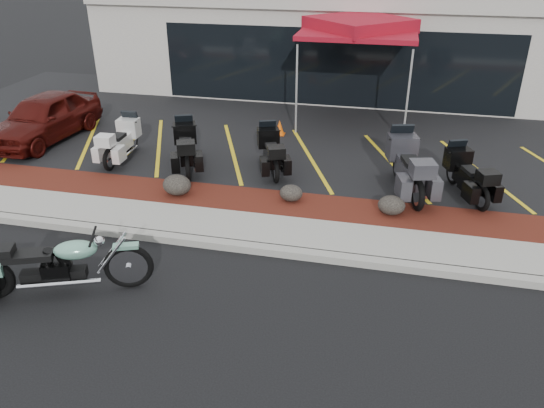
% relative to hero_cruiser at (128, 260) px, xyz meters
% --- Properties ---
extents(ground, '(90.00, 90.00, 0.00)m').
position_rel_hero_cruiser_xyz_m(ground, '(2.17, 0.73, -0.56)').
color(ground, black).
rests_on(ground, ground).
extents(curb, '(24.00, 0.25, 0.15)m').
position_rel_hero_cruiser_xyz_m(curb, '(2.17, 1.63, -0.49)').
color(curb, gray).
rests_on(curb, ground).
extents(sidewalk, '(24.00, 1.20, 0.15)m').
position_rel_hero_cruiser_xyz_m(sidewalk, '(2.17, 2.33, -0.49)').
color(sidewalk, gray).
rests_on(sidewalk, ground).
extents(mulch_bed, '(24.00, 1.20, 0.16)m').
position_rel_hero_cruiser_xyz_m(mulch_bed, '(2.17, 3.53, -0.48)').
color(mulch_bed, '#360C0C').
rests_on(mulch_bed, ground).
extents(upper_lot, '(26.00, 9.60, 0.15)m').
position_rel_hero_cruiser_xyz_m(upper_lot, '(2.17, 8.93, -0.49)').
color(upper_lot, black).
rests_on(upper_lot, ground).
extents(dealership_building, '(18.00, 8.16, 4.00)m').
position_rel_hero_cruiser_xyz_m(dealership_building, '(2.17, 15.20, 1.44)').
color(dealership_building, '#AAA49A').
rests_on(dealership_building, ground).
extents(boulder_left, '(0.67, 0.56, 0.47)m').
position_rel_hero_cruiser_xyz_m(boulder_left, '(-0.48, 3.40, -0.17)').
color(boulder_left, black).
rests_on(boulder_left, mulch_bed).
extents(boulder_mid, '(0.53, 0.44, 0.37)m').
position_rel_hero_cruiser_xyz_m(boulder_mid, '(2.15, 3.67, -0.22)').
color(boulder_mid, black).
rests_on(boulder_mid, mulch_bed).
extents(boulder_right, '(0.59, 0.49, 0.42)m').
position_rel_hero_cruiser_xyz_m(boulder_right, '(4.38, 3.51, -0.20)').
color(boulder_right, black).
rests_on(boulder_right, mulch_bed).
extents(hero_cruiser, '(3.28, 1.90, 1.13)m').
position_rel_hero_cruiser_xyz_m(hero_cruiser, '(0.00, 0.00, 0.00)').
color(hero_cruiser, '#68A28A').
rests_on(hero_cruiser, ground).
extents(touring_white, '(0.83, 1.99, 1.14)m').
position_rel_hero_cruiser_xyz_m(touring_white, '(-2.76, 5.79, 0.16)').
color(touring_white, silver).
rests_on(touring_white, upper_lot).
extents(touring_black_front, '(1.52, 2.21, 1.20)m').
position_rel_hero_cruiser_xyz_m(touring_black_front, '(-1.12, 5.63, 0.19)').
color(touring_black_front, black).
rests_on(touring_black_front, upper_lot).
extents(touring_black_mid, '(1.40, 2.08, 1.13)m').
position_rel_hero_cruiser_xyz_m(touring_black_mid, '(1.09, 5.88, 0.15)').
color(touring_black_mid, black).
rests_on(touring_black_mid, upper_lot).
extents(touring_grey, '(1.48, 2.54, 1.39)m').
position_rel_hero_cruiser_xyz_m(touring_grey, '(4.48, 5.52, 0.28)').
color(touring_grey, '#313136').
rests_on(touring_grey, upper_lot).
extents(touring_black_rear, '(1.39, 2.09, 1.13)m').
position_rel_hero_cruiser_xyz_m(touring_black_rear, '(5.78, 5.45, 0.15)').
color(touring_black_rear, black).
rests_on(touring_black_rear, upper_lot).
extents(parked_car, '(1.92, 4.06, 1.34)m').
position_rel_hero_cruiser_xyz_m(parked_car, '(-5.63, 6.07, 0.26)').
color(parked_car, '#410C09').
rests_on(parked_car, upper_lot).
extents(traffic_cone, '(0.38, 0.38, 0.45)m').
position_rel_hero_cruiser_xyz_m(traffic_cone, '(0.96, 7.99, -0.19)').
color(traffic_cone, '#ED5807').
rests_on(traffic_cone, upper_lot).
extents(popup_canopy, '(4.06, 4.06, 3.19)m').
position_rel_hero_cruiser_xyz_m(popup_canopy, '(3.00, 9.86, 2.49)').
color(popup_canopy, silver).
rests_on(popup_canopy, upper_lot).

